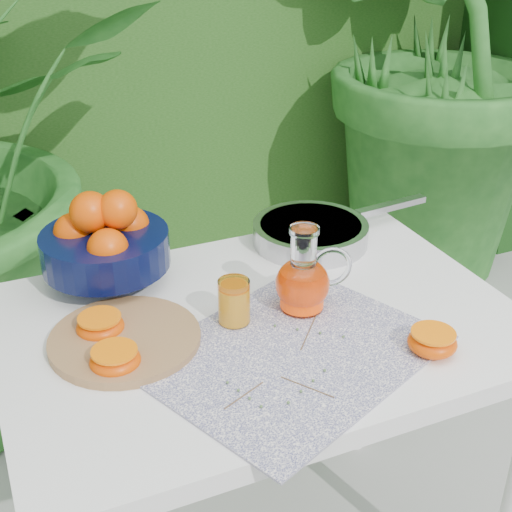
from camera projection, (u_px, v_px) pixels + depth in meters
name	position (u px, v px, depth m)	size (l,w,h in m)	color
potted_plant_right	(418.00, 36.00, 2.70)	(1.96, 1.96, 1.96)	#205A1F
white_table	(260.00, 353.00, 1.43)	(1.00, 0.70, 0.75)	white
placemat	(292.00, 353.00, 1.29)	(0.50, 0.39, 0.00)	#0D104A
cutting_board	(125.00, 339.00, 1.31)	(0.28, 0.28, 0.02)	olive
fruit_bowl	(105.00, 241.00, 1.48)	(0.29, 0.29, 0.21)	black
juice_pitcher	(304.00, 281.00, 1.39)	(0.16, 0.13, 0.18)	white
juice_tumbler	(234.00, 303.00, 1.36)	(0.07, 0.07, 0.09)	white
saute_pan	(312.00, 232.00, 1.67)	(0.49, 0.30, 0.05)	#ACACB0
orange_halves	(216.00, 342.00, 1.28)	(0.64, 0.40, 0.04)	#ED3A02
thyme_sprigs	(289.00, 368.00, 1.24)	(0.28, 0.23, 0.01)	brown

